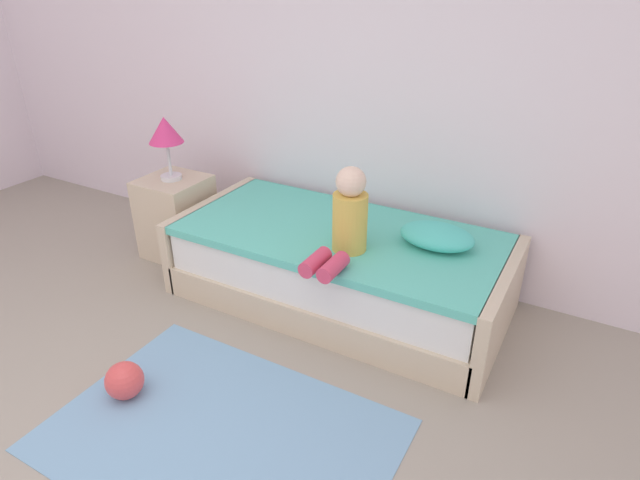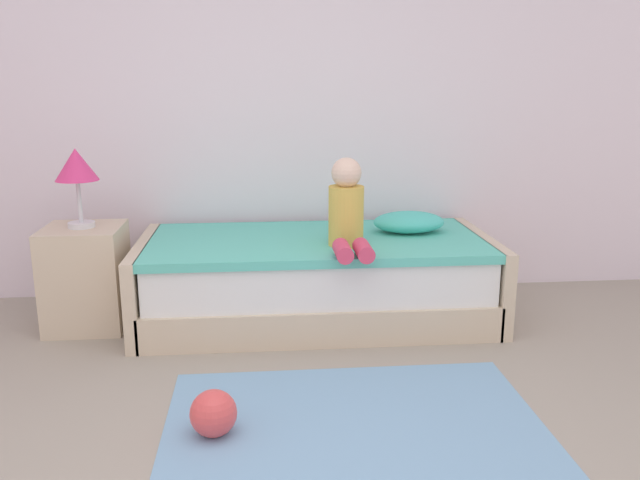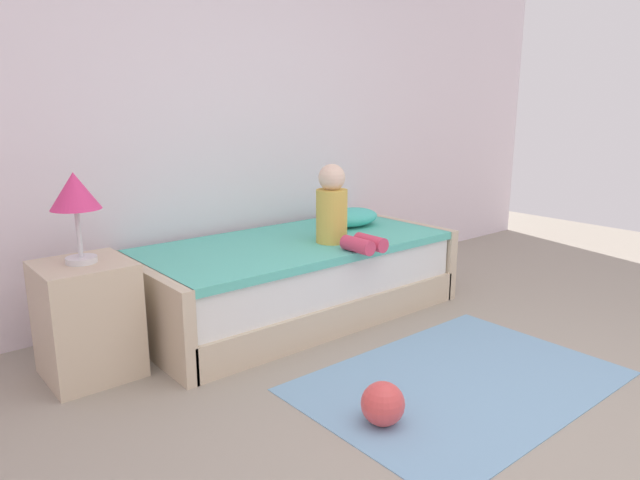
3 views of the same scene
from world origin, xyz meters
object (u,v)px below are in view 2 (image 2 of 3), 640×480
bed (316,279)px  nightstand (86,277)px  table_lamp (76,169)px  pillow (409,222)px  child_figure (347,212)px  toy_ball (213,413)px

bed → nightstand: (-1.35, -0.02, 0.05)m
table_lamp → pillow: (1.93, 0.12, -0.37)m
bed → pillow: pillow is taller
bed → table_lamp: bearing=-179.1°
bed → child_figure: (0.15, -0.23, 0.46)m
table_lamp → child_figure: (1.50, -0.21, -0.23)m
nightstand → toy_ball: size_ratio=3.09×
pillow → toy_ball: size_ratio=2.26×
pillow → child_figure: bearing=-142.6°
bed → child_figure: 0.54m
nightstand → pillow: (1.93, 0.12, 0.26)m
nightstand → child_figure: bearing=-7.8°
bed → table_lamp: (-1.35, -0.02, 0.69)m
child_figure → toy_ball: (-0.69, -1.09, -0.61)m
pillow → toy_ball: 1.87m
child_figure → pillow: child_figure is taller
nightstand → child_figure: child_figure is taller
child_figure → toy_ball: 1.43m
bed → table_lamp: table_lamp is taller
table_lamp → toy_ball: size_ratio=2.32×
table_lamp → child_figure: bearing=-7.8°
nightstand → toy_ball: bearing=-58.0°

